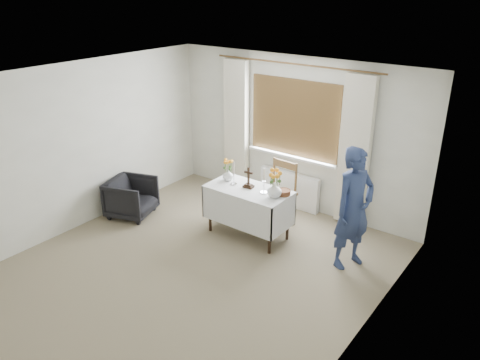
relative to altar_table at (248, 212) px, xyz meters
The scene contains 12 objects.
ground 1.24m from the altar_table, 91.96° to the right, with size 5.00×5.00×0.00m, color #7F6F58.
altar_table is the anchor object (origin of this frame).
wooden_chair 0.54m from the altar_table, 71.06° to the left, with size 0.48×0.48×1.03m, color brown, non-canonical shape.
armchair 1.99m from the altar_table, 162.44° to the right, with size 0.67×0.69×0.63m, color black.
person 1.61m from the altar_table, ahead, with size 0.61×0.40×1.66m, color navy.
radiator 1.24m from the altar_table, 91.87° to the left, with size 1.10×0.10×0.60m, color white.
wooden_cross 0.54m from the altar_table, 125.13° to the left, with size 0.15×0.10×0.31m, color black, non-canonical shape.
candlestick_left 0.62m from the altar_table, behind, with size 0.10×0.10×0.36m, color white, non-canonical shape.
candlestick_right 0.62m from the altar_table, ahead, with size 0.11×0.11×0.37m, color white, non-canonical shape.
flower_vase_left 0.64m from the altar_table, behind, with size 0.17×0.17×0.17m, color silver.
flower_vase_right 0.66m from the altar_table, ahead, with size 0.21×0.21×0.21m, color silver.
wicker_basket 0.68m from the altar_table, 14.66° to the left, with size 0.19×0.19×0.07m, color brown.
Camera 1 is at (3.63, -3.83, 3.54)m, focal length 35.00 mm.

